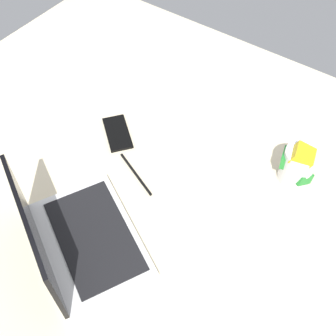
# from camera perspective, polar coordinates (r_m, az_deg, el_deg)

# --- Properties ---
(bed_mattress) EXTENTS (1.80, 1.40, 0.18)m
(bed_mattress) POSITION_cam_1_polar(r_m,az_deg,el_deg) (1.24, 0.27, -4.78)
(bed_mattress) COLOR beige
(bed_mattress) RESTS_ON ground
(laptop) EXTENTS (0.40, 0.36, 0.23)m
(laptop) POSITION_cam_1_polar(r_m,az_deg,el_deg) (1.06, -12.48, -9.35)
(laptop) COLOR silver
(laptop) RESTS_ON bed_mattress
(snack_cup) EXTENTS (0.10, 0.09, 0.14)m
(snack_cup) POSITION_cam_1_polar(r_m,az_deg,el_deg) (1.19, 17.16, 0.44)
(snack_cup) COLOR silver
(snack_cup) RESTS_ON bed_mattress
(cell_phone) EXTENTS (0.15, 0.14, 0.01)m
(cell_phone) POSITION_cam_1_polar(r_m,az_deg,el_deg) (1.30, -6.85, 4.73)
(cell_phone) COLOR black
(cell_phone) RESTS_ON bed_mattress
(charger_cable) EXTENTS (0.16, 0.07, 0.01)m
(charger_cable) POSITION_cam_1_polar(r_m,az_deg,el_deg) (1.19, -4.40, -0.80)
(charger_cable) COLOR black
(charger_cable) RESTS_ON bed_mattress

